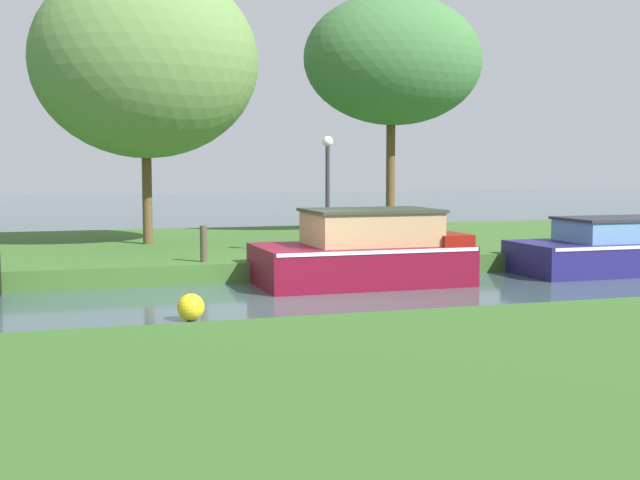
% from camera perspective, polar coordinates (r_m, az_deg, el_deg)
% --- Properties ---
extents(ground_plane, '(120.00, 120.00, 0.00)m').
position_cam_1_polar(ground_plane, '(14.95, -1.95, -3.92)').
color(ground_plane, '#3A4F52').
extents(riverbank_far, '(72.00, 10.00, 0.40)m').
position_cam_1_polar(riverbank_far, '(21.70, -6.98, -0.63)').
color(riverbank_far, '#3A6428').
rests_on(riverbank_far, ground_plane).
extents(riverbank_near, '(72.00, 10.00, 0.40)m').
position_cam_1_polar(riverbank_near, '(6.91, 19.33, -13.15)').
color(riverbank_near, '#335F23').
rests_on(riverbank_near, ground_plane).
extents(maroon_cruiser, '(4.11, 2.27, 1.49)m').
position_cam_1_polar(maroon_cruiser, '(16.58, 3.10, -0.86)').
color(maroon_cruiser, maroon).
rests_on(maroon_cruiser, ground_plane).
extents(willow_tree_centre, '(5.53, 4.72, 6.85)m').
position_cam_1_polar(willow_tree_centre, '(21.15, -11.85, 11.88)').
color(willow_tree_centre, brown).
rests_on(willow_tree_centre, riverbank_far).
extents(willow_tree_right, '(5.36, 4.00, 6.92)m').
position_cam_1_polar(willow_tree_right, '(24.80, 5.08, 12.17)').
color(willow_tree_right, brown).
rests_on(willow_tree_right, riverbank_far).
extents(lamp_post, '(0.24, 0.24, 2.60)m').
position_cam_1_polar(lamp_post, '(18.26, 0.53, 4.19)').
color(lamp_post, '#333338').
rests_on(lamp_post, riverbank_far).
extents(mooring_post_near, '(0.14, 0.14, 0.74)m').
position_cam_1_polar(mooring_post_near, '(17.04, -7.97, -0.26)').
color(mooring_post_near, '#464232').
rests_on(mooring_post_near, riverbank_far).
extents(mooring_post_far, '(0.17, 0.17, 0.74)m').
position_cam_1_polar(mooring_post_far, '(21.23, 20.08, 0.53)').
color(mooring_post_far, '#4B3821').
rests_on(mooring_post_far, riverbank_far).
extents(channel_buoy, '(0.42, 0.42, 0.42)m').
position_cam_1_polar(channel_buoy, '(12.78, -8.84, -4.56)').
color(channel_buoy, yellow).
rests_on(channel_buoy, ground_plane).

